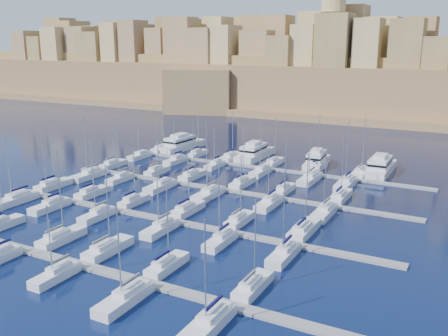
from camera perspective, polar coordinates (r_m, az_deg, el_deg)
The scene contains 54 objects.
ground at distance 103.11m, azimuth -2.42°, elevation -4.06°, with size 600.00×600.00×0.00m, color black.
pontoon_near at distance 77.75m, azimuth -15.41°, elevation -10.80°, with size 84.00×2.00×0.40m, color slate.
pontoon_mid_near at distance 93.49m, azimuth -6.16°, elevation -5.98°, with size 84.00×2.00×0.40m, color slate.
pontoon_mid_far at distance 111.37m, azimuth 0.18°, elevation -2.53°, with size 84.00×2.00×0.40m, color slate.
pontoon_far at distance 130.52m, azimuth 4.69°, elevation -0.04°, with size 84.00×2.00×0.40m, color slate.
sailboat_1 at distance 98.13m, azimuth -24.09°, elevation -5.87°, with size 2.51×8.36×13.77m.
sailboat_2 at distance 88.11m, azimuth -18.11°, elevation -7.55°, with size 2.76×9.19×15.88m.
sailboat_3 at distance 81.76m, azimuth -13.15°, elevation -8.94°, with size 2.84×9.45×14.58m.
sailboat_4 at distance 74.78m, azimuth -6.56°, elevation -10.95°, with size 2.52×8.39×12.60m.
sailboat_5 at distance 68.65m, azimuth 3.31°, elevation -13.30°, with size 2.55×8.50×13.01m.
sailboat_9 at distance 75.27m, azimuth -18.67°, elevation -11.50°, with size 2.37×7.91×11.49m.
sailboat_10 at distance 66.77m, azimuth -11.27°, elevation -14.41°, with size 2.82×9.40×13.75m.
sailboat_11 at distance 60.58m, azimuth -1.79°, elevation -17.35°, with size 2.85×9.51×14.06m.
sailboat_12 at distance 119.83m, azimuth -18.93°, elevation -1.83°, with size 2.82×9.41×14.02m.
sailboat_13 at distance 111.42m, azimuth -14.87°, elevation -2.74°, with size 2.59×8.62×12.52m.
sailboat_14 at distance 103.92m, azimuth -10.29°, elevation -3.72°, with size 2.37×7.91×12.48m.
sailboat_15 at distance 97.47m, azimuth -4.22°, elevation -4.74°, with size 2.76×9.21×13.37m.
sailboat_16 at distance 91.82m, azimuth 1.77°, elevation -5.93°, with size 2.50×8.35×13.17m.
sailboat_17 at distance 88.23m, azimuth 9.12°, elevation -6.97°, with size 3.00×9.99×14.53m.
sailboat_18 at distance 111.53m, azimuth -22.80°, elevation -3.36°, with size 3.16×10.53×14.59m.
sailboat_19 at distance 105.05m, azimuth -19.22°, elevation -4.09°, with size 2.74×9.12×15.61m.
sailboat_20 at distance 97.24m, azimuth -14.24°, elevation -5.22°, with size 2.51×8.38×11.98m.
sailboat_21 at distance 88.44m, azimuth -7.25°, elevation -6.86°, with size 2.63×8.76×12.40m.
sailboat_22 at distance 82.76m, azimuth -0.38°, elevation -8.26°, with size 2.51×8.36×13.60m.
sailboat_23 at distance 78.27m, azimuth 6.87°, elevation -9.74°, with size 2.66×8.86×14.58m.
sailboat_24 at distance 135.34m, azimuth -12.53°, elevation 0.42°, with size 2.58×8.60×13.49m.
sailboat_25 at distance 126.66m, azimuth -7.64°, elevation -0.32°, with size 2.50×8.34×12.95m.
sailboat_26 at distance 121.57m, azimuth -3.62°, elevation -0.84°, with size 2.79×9.30×14.16m.
sailboat_27 at distance 115.20m, azimuth 2.12°, elevation -1.68°, with size 2.73×9.09×14.04m.
sailboat_28 at distance 110.77m, azimuth 6.90°, elevation -2.45°, with size 2.42×8.06×12.97m.
sailboat_29 at distance 107.84m, azimuth 13.15°, elevation -3.19°, with size 2.83×9.45×14.24m.
sailboat_30 at distance 126.00m, azimuth -15.17°, elevation -0.76°, with size 3.11×10.38×15.89m.
sailboat_31 at distance 121.24m, azimuth -11.77°, elevation -1.17°, with size 2.40×8.00×12.81m.
sailboat_32 at distance 113.34m, azimuth -7.25°, elevation -2.05°, with size 2.91×9.71×14.73m.
sailboat_33 at distance 106.72m, azimuth -1.79°, elevation -2.97°, with size 3.02×10.06×16.91m.
sailboat_34 at distance 101.19m, azimuth 5.18°, elevation -4.02°, with size 2.80×9.32×15.85m.
sailboat_35 at distance 97.53m, azimuth 11.40°, elevation -4.97°, with size 2.85×9.50×14.43m.
sailboat_36 at distance 152.30m, azimuth -7.01°, elevation 2.21°, with size 2.79×9.29×15.41m.
sailboat_37 at distance 145.04m, azimuth -3.04°, elevation 1.67°, with size 2.41×8.03×12.86m.
sailboat_38 at distance 140.63m, azimuth 0.87°, elevation 1.29°, with size 2.89×9.62×14.49m.
sailboat_39 at distance 135.05m, azimuth 5.71°, elevation 0.66°, with size 2.66×8.88×13.25m.
sailboat_40 at distance 131.53m, azimuth 10.56°, elevation 0.12°, with size 2.90×9.68×14.95m.
sailboat_41 at distance 128.85m, azimuth 15.41°, elevation -0.45°, with size 2.97×9.91×14.84m.
sailboat_42 at distance 143.97m, azimuth -9.57°, elevation 1.40°, with size 2.65×8.85×14.55m.
sailboat_43 at distance 137.16m, azimuth -5.54°, elevation 0.88°, with size 2.61×8.70×13.24m.
sailboat_44 at distance 131.39m, azimuth -1.02°, elevation 0.33°, with size 2.35×7.84×10.81m.
sailboat_45 at distance 125.14m, azimuth 4.22°, elevation -0.41°, with size 2.69×8.98×13.86m.
sailboat_46 at distance 120.12m, azimuth 9.78°, elevation -1.21°, with size 3.08×10.27×13.53m.
sailboat_47 at distance 117.75m, azimuth 13.77°, elevation -1.73°, with size 3.14×10.48×15.71m.
motor_yacht_a at distance 154.07m, azimuth -4.94°, elevation 2.77°, with size 6.87×18.70×5.25m.
motor_yacht_b at distance 141.92m, azimuth 3.50°, elevation 1.79°, with size 5.47×17.53×5.25m.
motor_yacht_c at distance 134.34m, azimuth 10.53°, elevation 0.85°, with size 5.95×15.28×5.25m.
motor_yacht_d at distance 131.79m, azimuth 17.42°, elevation 0.16°, with size 5.28×17.48×5.25m.
fortified_city at distance 245.31m, azimuth 16.41°, elevation 9.64°, with size 460.00×108.95×59.52m.
Camera 1 is at (49.68, -84.26, 32.60)m, focal length 40.00 mm.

